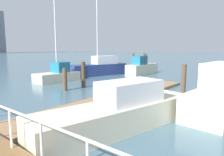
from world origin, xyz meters
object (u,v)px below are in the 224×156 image
Objects in this scene: moored_boat_4 at (58,74)px; moored_boat_1 at (142,68)px; moored_boat_3 at (122,111)px; moored_boat_5 at (99,68)px.

moored_boat_1 is at bearing -19.85° from moored_boat_4.
moored_boat_4 is at bearing 64.32° from moored_boat_3.
moored_boat_4 reaches higher than moored_boat_1.
moored_boat_1 is 9.94m from moored_boat_4.
moored_boat_1 is 0.57× the size of moored_boat_4.
moored_boat_1 is at bearing 28.39° from moored_boat_3.
moored_boat_4 is 5.75m from moored_boat_5.
moored_boat_5 is at bearing 1.08° from moored_boat_4.
moored_boat_4 reaches higher than moored_boat_3.
moored_boat_3 is (-14.82, -8.01, -0.13)m from moored_boat_1.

